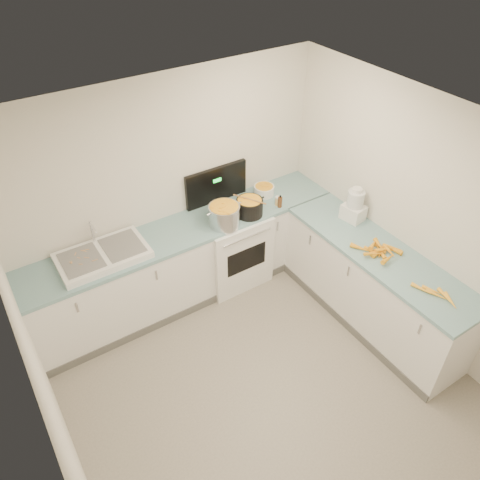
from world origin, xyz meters
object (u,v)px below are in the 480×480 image
extract_bottle (280,202)px  spice_jar (277,201)px  steel_pot (224,216)px  stove (231,245)px  sink (103,255)px  black_pot (249,208)px  mixing_bowl (264,190)px  food_processor (354,206)px

extract_bottle → spice_jar: 0.05m
steel_pot → stove: bearing=41.9°
sink → black_pot: (1.61, -0.16, 0.05)m
stove → black_pot: stove is taller
sink → mixing_bowl: size_ratio=3.60×
black_pot → extract_bottle: black_pot is taller
steel_pot → spice_jar: (0.69, -0.02, -0.06)m
mixing_bowl → extract_bottle: (0.00, -0.31, 0.01)m
food_processor → spice_jar: bearing=128.5°
mixing_bowl → spice_jar: bearing=-89.9°
extract_bottle → food_processor: bearing=-49.6°
mixing_bowl → black_pot: bearing=-146.4°
stove → steel_pot: bearing=-138.1°
steel_pot → black_pot: bearing=0.3°
stove → mixing_bowl: bearing=10.8°
extract_bottle → food_processor: (0.52, -0.61, 0.10)m
stove → spice_jar: size_ratio=14.55×
spice_jar → food_processor: bearing=-51.5°
stove → food_processor: size_ratio=3.50×
sink → black_pot: bearing=-5.7°
extract_bottle → sink: bearing=173.6°
sink → mixing_bowl: 1.98m
stove → extract_bottle: bearing=-21.3°
black_pot → stove: bearing=137.6°
steel_pot → mixing_bowl: bearing=19.7°
stove → spice_jar: bearing=-17.1°
black_pot → spice_jar: size_ratio=3.13×
spice_jar → food_processor: 0.85m
black_pot → extract_bottle: bearing=-9.5°
mixing_bowl → food_processor: size_ratio=0.62×
stove → mixing_bowl: size_ratio=5.69×
steel_pot → mixing_bowl: steel_pot is taller
stove → spice_jar: (0.53, -0.16, 0.51)m
stove → spice_jar: stove is taller
sink → food_processor: food_processor is taller
stove → black_pot: (0.16, -0.14, 0.55)m
steel_pot → extract_bottle: bearing=-4.9°
sink → steel_pot: (1.29, -0.16, 0.07)m
spice_jar → food_processor: size_ratio=0.24×
spice_jar → sink: bearing=174.9°
black_pot → mixing_bowl: size_ratio=1.22×
black_pot → food_processor: (0.89, -0.67, 0.08)m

